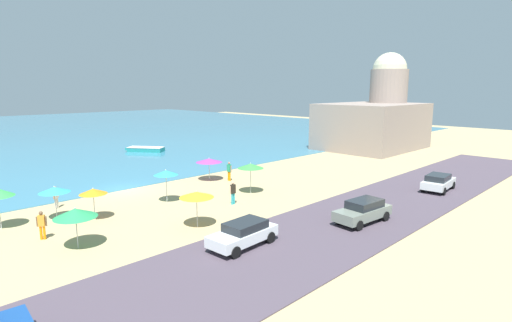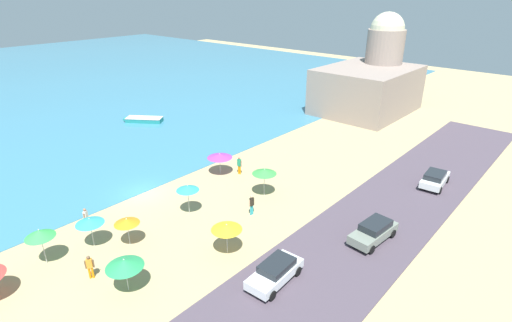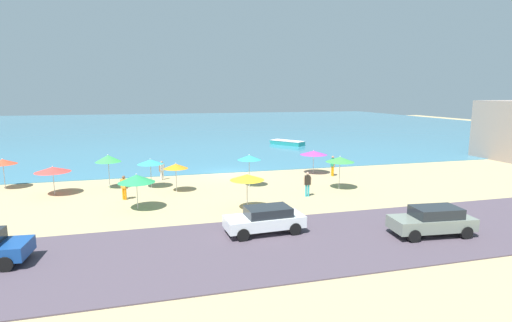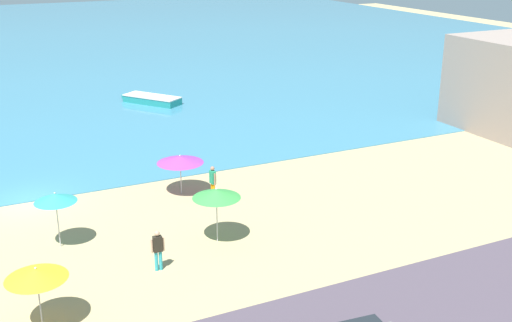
# 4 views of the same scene
# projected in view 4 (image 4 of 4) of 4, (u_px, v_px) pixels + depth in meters

# --- Properties ---
(ground_plane) EXTENTS (160.00, 160.00, 0.00)m
(ground_plane) POSITION_uv_depth(u_px,v_px,m) (29.00, 202.00, 33.04)
(ground_plane) COLOR tan
(beach_umbrella_0) EXTENTS (1.84, 1.84, 2.59)m
(beach_umbrella_0) POSITION_uv_depth(u_px,v_px,m) (55.00, 198.00, 27.54)
(beach_umbrella_0) COLOR #B2B2B7
(beach_umbrella_0) RESTS_ON ground_plane
(beach_umbrella_1) EXTENTS (2.47, 2.47, 2.18)m
(beach_umbrella_1) POSITION_uv_depth(u_px,v_px,m) (180.00, 159.00, 33.55)
(beach_umbrella_1) COLOR #B2B2B7
(beach_umbrella_1) RESTS_ON ground_plane
(beach_umbrella_7) EXTENTS (2.15, 2.15, 2.58)m
(beach_umbrella_7) POSITION_uv_depth(u_px,v_px,m) (216.00, 194.00, 28.02)
(beach_umbrella_7) COLOR #B2B2B7
(beach_umbrella_7) RESTS_ON ground_plane
(beach_umbrella_8) EXTENTS (2.14, 2.14, 2.37)m
(beach_umbrella_8) POSITION_uv_depth(u_px,v_px,m) (36.00, 274.00, 21.73)
(beach_umbrella_8) COLOR #B2B2B7
(beach_umbrella_8) RESTS_ON ground_plane
(bather_0) EXTENTS (0.57, 0.24, 1.77)m
(bather_0) POSITION_uv_depth(u_px,v_px,m) (158.00, 248.00, 25.98)
(bather_0) COLOR teal
(bather_0) RESTS_ON ground_plane
(bather_2) EXTENTS (0.26, 0.57, 1.81)m
(bather_2) POSITION_uv_depth(u_px,v_px,m) (213.00, 181.00, 33.12)
(bather_2) COLOR orange
(bather_2) RESTS_ON ground_plane
(skiff_nearshore) EXTENTS (4.19, 5.03, 0.62)m
(skiff_nearshore) POSITION_uv_depth(u_px,v_px,m) (152.00, 99.00, 52.59)
(skiff_nearshore) COLOR teal
(skiff_nearshore) RESTS_ON sea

